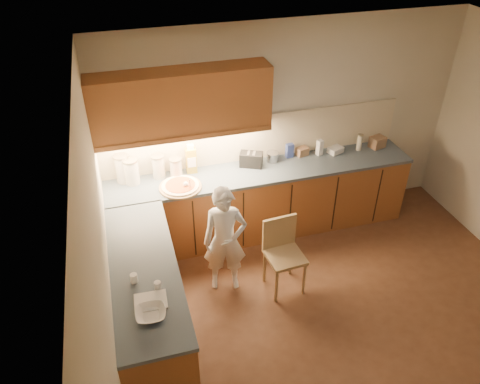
{
  "coord_description": "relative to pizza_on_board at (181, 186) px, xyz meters",
  "views": [
    {
      "loc": [
        -1.96,
        -2.85,
        3.88
      ],
      "look_at": [
        -0.8,
        1.2,
        1.0
      ],
      "focal_mm": 35.0,
      "sensor_mm": 36.0,
      "label": 1
    }
  ],
  "objects": [
    {
      "name": "card_box_a",
      "position": [
        1.61,
        0.32,
        0.03
      ],
      "size": [
        0.17,
        0.14,
        0.1
      ],
      "primitive_type": "cube",
      "rotation": [
        0.0,
        0.0,
        0.27
      ],
      "color": "#A07856",
      "rests_on": "l_counter"
    },
    {
      "name": "pizza_on_board",
      "position": [
        0.0,
        0.0,
        0.0
      ],
      "size": [
        0.48,
        0.48,
        0.2
      ],
      "rotation": [
        0.0,
        0.0,
        0.17
      ],
      "color": "tan",
      "rests_on": "l_counter"
    },
    {
      "name": "wooden_chair",
      "position": [
        0.93,
        -0.87,
        -0.44
      ],
      "size": [
        0.42,
        0.42,
        0.86
      ],
      "rotation": [
        0.0,
        0.0,
        0.08
      ],
      "color": "tan",
      "rests_on": "ground"
    },
    {
      "name": "card_box_b",
      "position": [
        2.63,
        0.24,
        0.05
      ],
      "size": [
        0.22,
        0.19,
        0.14
      ],
      "primitive_type": "cube",
      "rotation": [
        0.0,
        0.0,
        0.27
      ],
      "color": "#A27A57",
      "rests_on": "l_counter"
    },
    {
      "name": "flat_pack",
      "position": [
        2.05,
        0.26,
        0.02
      ],
      "size": [
        0.22,
        0.19,
        0.07
      ],
      "primitive_type": "cube",
      "rotation": [
        0.0,
        0.0,
        0.37
      ],
      "color": "white",
      "rests_on": "l_counter"
    },
    {
      "name": "dough_cloth",
      "position": [
        -0.54,
        -1.63,
        -0.01
      ],
      "size": [
        0.28,
        0.23,
        0.02
      ],
      "primitive_type": "cube",
      "rotation": [
        0.0,
        0.0,
        -0.05
      ],
      "color": "silver",
      "rests_on": "l_counter"
    },
    {
      "name": "tall_jar",
      "position": [
        2.37,
        0.24,
        0.09
      ],
      "size": [
        0.07,
        0.07,
        0.22
      ],
      "rotation": [
        0.0,
        0.0,
        0.01
      ],
      "color": "silver",
      "rests_on": "l_counter"
    },
    {
      "name": "canister_d",
      "position": [
        -0.0,
        0.26,
        0.1
      ],
      "size": [
        0.15,
        0.15,
        0.24
      ],
      "rotation": [
        0.0,
        0.0,
        0.2
      ],
      "color": "beige",
      "rests_on": "l_counter"
    },
    {
      "name": "spice_jar_b",
      "position": [
        -0.46,
        -1.49,
        0.02
      ],
      "size": [
        0.06,
        0.06,
        0.08
      ],
      "primitive_type": "cylinder",
      "rotation": [
        0.0,
        0.0,
        0.06
      ],
      "color": "silver",
      "rests_on": "l_counter"
    },
    {
      "name": "canister_c",
      "position": [
        -0.2,
        0.3,
        0.12
      ],
      "size": [
        0.15,
        0.15,
        0.29
      ],
      "rotation": [
        0.0,
        0.0,
        -0.27
      ],
      "color": "beige",
      "rests_on": "l_counter"
    },
    {
      "name": "child",
      "position": [
        0.33,
        -0.71,
        -0.3
      ],
      "size": [
        0.52,
        0.4,
        1.29
      ],
      "primitive_type": "imported",
      "rotation": [
        0.0,
        0.0,
        -0.2
      ],
      "color": "white",
      "rests_on": "ground"
    },
    {
      "name": "l_counter",
      "position": [
        0.47,
        -0.33,
        -0.48
      ],
      "size": [
        3.77,
        2.62,
        0.92
      ],
      "color": "#98592C",
      "rests_on": "ground"
    },
    {
      "name": "spice_jar_a",
      "position": [
        -0.65,
        -1.35,
        0.02
      ],
      "size": [
        0.07,
        0.07,
        0.09
      ],
      "primitive_type": "cylinder",
      "rotation": [
        0.0,
        0.0,
        -0.05
      ],
      "color": "white",
      "rests_on": "l_counter"
    },
    {
      "name": "canister_a",
      "position": [
        -0.6,
        0.32,
        0.15
      ],
      "size": [
        0.17,
        0.17,
        0.34
      ],
      "rotation": [
        0.0,
        0.0,
        0.4
      ],
      "color": "silver",
      "rests_on": "l_counter"
    },
    {
      "name": "blue_box",
      "position": [
        1.44,
        0.32,
        0.07
      ],
      "size": [
        0.1,
        0.07,
        0.18
      ],
      "primitive_type": "cube",
      "rotation": [
        0.0,
        0.0,
        0.08
      ],
      "color": "#324496",
      "rests_on": "l_counter"
    },
    {
      "name": "upper_cabinets",
      "position": [
        0.12,
        0.24,
        0.91
      ],
      "size": [
        1.95,
        0.36,
        0.73
      ],
      "color": "#98592C",
      "rests_on": "ground"
    },
    {
      "name": "mixing_bowl",
      "position": [
        -0.56,
        -1.78,
        0.01
      ],
      "size": [
        0.27,
        0.27,
        0.06
      ],
      "primitive_type": "imported",
      "rotation": [
        0.0,
        0.0,
        -0.08
      ],
      "color": "white",
      "rests_on": "l_counter"
    },
    {
      "name": "oil_jug",
      "position": [
        0.19,
        0.3,
        0.15
      ],
      "size": [
        0.13,
        0.09,
        0.37
      ],
      "rotation": [
        0.0,
        0.0,
        -0.04
      ],
      "color": "#B29823",
      "rests_on": "l_counter"
    },
    {
      "name": "toaster",
      "position": [
        0.91,
        0.25,
        0.07
      ],
      "size": [
        0.31,
        0.25,
        0.18
      ],
      "rotation": [
        0.0,
        0.0,
        -0.43
      ],
      "color": "black",
      "rests_on": "l_counter"
    },
    {
      "name": "room",
      "position": [
        1.39,
        -1.58,
        0.73
      ],
      "size": [
        4.54,
        4.5,
        2.62
      ],
      "color": "#522F1C",
      "rests_on": "ground"
    },
    {
      "name": "steel_pot",
      "position": [
        1.2,
        0.28,
        0.04
      ],
      "size": [
        0.16,
        0.16,
        0.12
      ],
      "color": "#A1A1A5",
      "rests_on": "l_counter"
    },
    {
      "name": "white_bottle",
      "position": [
        1.82,
        0.27,
        0.08
      ],
      "size": [
        0.08,
        0.08,
        0.2
      ],
      "primitive_type": "cube",
      "rotation": [
        0.0,
        0.0,
        0.3
      ],
      "color": "white",
      "rests_on": "l_counter"
    },
    {
      "name": "backsplash",
      "position": [
        1.02,
        0.41,
        0.27
      ],
      "size": [
        3.75,
        0.02,
        0.58
      ],
      "primitive_type": "cube",
      "color": "beige",
      "rests_on": "l_counter"
    },
    {
      "name": "canister_b",
      "position": [
        -0.51,
        0.26,
        0.14
      ],
      "size": [
        0.18,
        0.18,
        0.31
      ],
      "rotation": [
        0.0,
        0.0,
        -0.15
      ],
      "color": "white",
      "rests_on": "l_counter"
    }
  ]
}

